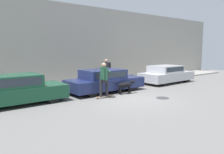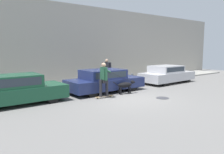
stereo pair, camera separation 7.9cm
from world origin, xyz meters
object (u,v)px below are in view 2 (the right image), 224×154
at_px(skateboarder, 104,78).
at_px(parked_car_0, 17,90).
at_px(parked_car_2, 167,74).
at_px(dog, 126,85).
at_px(pedestrian_with_bag, 107,70).
at_px(parked_car_1, 105,81).
at_px(fire_hydrant, 132,79).

bearing_deg(skateboarder, parked_car_0, 165.18).
height_order(parked_car_0, parked_car_2, parked_car_0).
bearing_deg(parked_car_0, dog, -13.28).
distance_m(parked_car_2, pedestrian_with_bag, 4.31).
relative_size(parked_car_1, dog, 3.40).
height_order(pedestrian_with_bag, fire_hydrant, pedestrian_with_bag).
bearing_deg(pedestrian_with_bag, fire_hydrant, 96.74).
height_order(parked_car_2, pedestrian_with_bag, pedestrian_with_bag).
bearing_deg(fire_hydrant, pedestrian_with_bag, 128.76).
bearing_deg(dog, skateboarder, -164.52).
bearing_deg(dog, fire_hydrant, 52.25).
relative_size(parked_car_2, skateboarder, 1.80).
bearing_deg(parked_car_1, parked_car_0, 179.93).
relative_size(parked_car_2, pedestrian_with_bag, 2.65).
relative_size(skateboarder, pedestrian_with_bag, 1.47).
bearing_deg(parked_car_2, fire_hydrant, 162.19).
xyz_separation_m(parked_car_1, dog, (0.54, -1.17, -0.14)).
distance_m(skateboarder, fire_hydrant, 4.27).
bearing_deg(parked_car_0, skateboarder, -19.50).
xyz_separation_m(parked_car_2, skateboarder, (-6.37, -1.27, 0.39)).
distance_m(parked_car_2, fire_hydrant, 2.77).
distance_m(dog, skateboarder, 1.58).
distance_m(parked_car_2, skateboarder, 6.51).
xyz_separation_m(skateboarder, fire_hydrant, (3.71, 2.03, -0.58)).
relative_size(parked_car_1, pedestrian_with_bag, 2.73).
distance_m(skateboarder, pedestrian_with_bag, 4.28).
height_order(parked_car_1, skateboarder, skateboarder).
distance_m(parked_car_1, parked_car_2, 5.42).
bearing_deg(fire_hydrant, parked_car_2, -15.97).
bearing_deg(dog, parked_car_1, 126.15).
bearing_deg(pedestrian_with_bag, dog, 38.75).
relative_size(dog, pedestrian_with_bag, 0.80).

